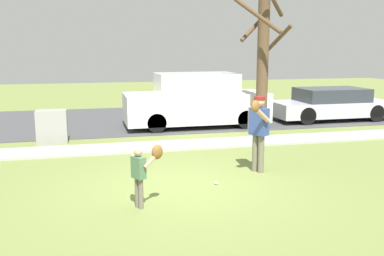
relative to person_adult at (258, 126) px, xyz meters
name	(u,v)px	position (x,y,z in m)	size (l,w,h in m)	color
ground_plane	(155,148)	(-1.89, 2.89, -1.07)	(48.00, 48.00, 0.00)	olive
sidewalk_strip	(154,146)	(-1.89, 2.99, -1.04)	(36.00, 1.20, 0.06)	#A3A39E
road_surface	(135,119)	(-1.89, 7.99, -1.06)	(36.00, 6.80, 0.02)	#424244
person_adult	(258,126)	(0.00, 0.00, 0.00)	(0.60, 0.83, 1.71)	#6B6656
person_child	(143,168)	(-2.77, -1.59, -0.35)	(0.59, 0.34, 1.12)	#6B6656
baseball	(216,183)	(-1.16, -0.66, -1.03)	(0.07, 0.07, 0.07)	white
utility_cabinet	(52,127)	(-4.71, 4.27, -0.58)	(0.87, 0.54, 0.98)	gray
street_tree_near	(263,57)	(1.89, 4.33, 1.40)	(1.84, 1.88, 4.61)	brown
parked_van_white	(196,101)	(0.06, 5.92, -0.17)	(5.00, 1.95, 1.88)	silver
parked_sedan_silver	(331,104)	(5.47, 6.03, -0.45)	(4.60, 1.80, 1.23)	silver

